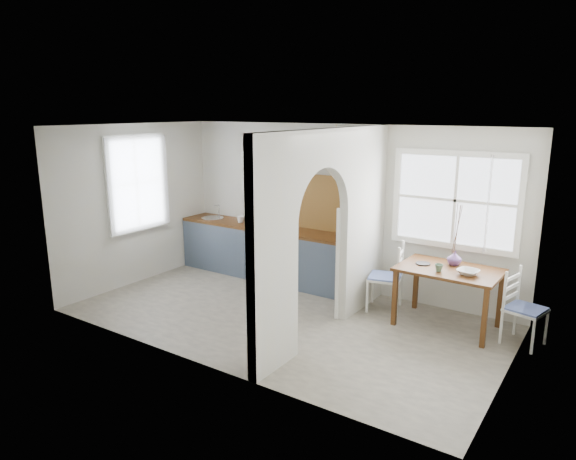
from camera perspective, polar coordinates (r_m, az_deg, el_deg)
The scene contains 26 objects.
floor at distance 7.21m, azimuth -0.57°, elevation -9.73°, with size 5.80×3.20×0.01m, color gray.
ceiling at distance 6.64m, azimuth -0.63°, elevation 11.39°, with size 5.80×3.20×0.01m, color beige.
walls at distance 6.81m, azimuth -0.60°, elevation 0.38°, with size 5.81×3.21×2.60m.
partition at distance 6.46m, azimuth 4.81°, elevation 1.01°, with size 0.12×3.20×2.60m.
kitchen_window at distance 8.67m, azimuth -16.52°, elevation 5.00°, with size 0.10×1.16×1.50m, color white, non-canonical shape.
nook_window at distance 7.40m, azimuth 18.08°, elevation 3.14°, with size 1.76×0.10×1.30m, color white, non-canonical shape.
counter at distance 8.70m, azimuth -1.79°, elevation -2.47°, with size 3.50×0.60×0.90m.
sink at distance 9.37m, azimuth -8.39°, elevation 1.28°, with size 0.40×0.40×0.02m, color #B5B6B8.
backsplash at distance 8.21m, azimuth 4.44°, elevation 2.95°, with size 1.65×0.03×0.90m, color brown.
shelf at distance 8.05m, azimuth 4.22°, elevation 7.45°, with size 1.75×0.20×0.21m.
pendant_lamp at distance 7.60m, azimuth 5.27°, elevation 6.13°, with size 0.26×0.26×0.16m, color #EEE3C6.
utensil_rail at distance 7.24m, azimuth 7.44°, elevation 2.26°, with size 0.02×0.02×0.50m, color #B5B6B8.
dining_table at distance 7.14m, azimuth 17.27°, elevation -7.17°, with size 1.28×0.85×0.80m, color #53290F, non-canonical shape.
chair_left at distance 7.47m, azimuth 10.73°, elevation -5.08°, with size 0.45×0.45×0.99m, color white, non-canonical shape.
chair_right at distance 6.92m, azimuth 24.91°, elevation -7.92°, with size 0.42×0.42×0.93m, color white, non-canonical shape.
kettle at distance 7.78m, azimuth 6.04°, elevation -0.11°, with size 0.21×0.17×0.25m, color silver, non-canonical shape.
mug_a at distance 8.91m, azimuth -5.32°, elevation 1.18°, with size 0.12×0.12×0.11m, color white.
mug_b at distance 8.98m, azimuth -4.55°, elevation 1.27°, with size 0.14×0.14×0.11m, color white.
knife_block at distance 8.84m, azimuth -4.13°, elevation 1.54°, with size 0.11×0.16×0.24m, color #3E2416.
jar at distance 8.61m, azimuth -0.81°, elevation 0.89°, with size 0.09×0.09×0.14m, color tan.
towel_magenta at distance 7.64m, azimuth 7.27°, elevation -6.29°, with size 0.02×0.03×0.53m, color #D2236D.
towel_orange at distance 7.59m, azimuth 7.06°, elevation -6.60°, with size 0.02×0.03×0.52m, color orange.
bowl at distance 6.82m, azimuth 19.38°, elevation -4.44°, with size 0.26×0.26×0.06m, color silver.
table_cup at distance 6.83m, azimuth 16.42°, elevation -4.05°, with size 0.10×0.10×0.10m, color #517156.
plate at distance 7.11m, azimuth 14.77°, elevation -3.62°, with size 0.19×0.19×0.02m, color black.
vase at distance 7.15m, azimuth 18.00°, elevation -2.99°, with size 0.19×0.19×0.19m, color #64417D.
Camera 1 is at (3.75, -5.47, 2.83)m, focal length 32.00 mm.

